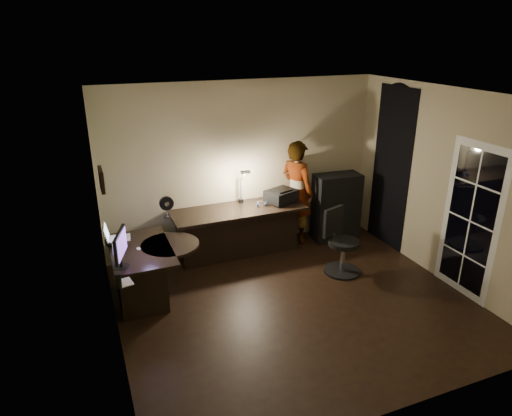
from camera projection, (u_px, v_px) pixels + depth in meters
name	position (u px, v px, depth m)	size (l,w,h in m)	color
floor	(296.00, 303.00, 6.05)	(4.50, 4.00, 0.01)	black
ceiling	(304.00, 95.00, 5.07)	(4.50, 4.00, 0.01)	silver
wall_back	(243.00, 166.00, 7.30)	(4.50, 0.01, 2.70)	tan
wall_front	(408.00, 289.00, 3.83)	(4.50, 0.01, 2.70)	tan
wall_left	(107.00, 238.00, 4.78)	(0.01, 4.00, 2.70)	tan
wall_right	(444.00, 187.00, 6.34)	(0.01, 4.00, 2.70)	tan
green_wall_overlay	(109.00, 237.00, 4.79)	(0.00, 4.00, 2.70)	#4F622C
arched_doorway	(391.00, 169.00, 7.35)	(0.01, 0.90, 2.60)	black
french_door	(470.00, 221.00, 5.97)	(0.02, 0.92, 2.10)	white
framed_picture	(101.00, 180.00, 5.00)	(0.04, 0.30, 0.25)	black
desk_left	(143.00, 273.00, 6.07)	(0.77, 1.26, 0.73)	black
desk_right	(239.00, 232.00, 7.25)	(2.09, 0.73, 0.78)	black
cabinet	(336.00, 207.00, 7.75)	(0.77, 0.39, 1.16)	black
laptop_stand	(116.00, 242.00, 6.05)	(0.22, 0.18, 0.09)	silver
laptop	(118.00, 231.00, 6.01)	(0.32, 0.30, 0.22)	silver
monitor	(120.00, 255.00, 5.43)	(0.10, 0.51, 0.34)	black
mouse	(138.00, 249.00, 5.93)	(0.05, 0.08, 0.03)	silver
phone	(137.00, 247.00, 6.01)	(0.07, 0.14, 0.01)	black
pen	(176.00, 260.00, 5.67)	(0.01, 0.13, 0.01)	black
speaker	(118.00, 281.00, 5.03)	(0.07, 0.07, 0.17)	black
notepad	(126.00, 282.00, 5.16)	(0.14, 0.19, 0.01)	silver
desk_fan	(167.00, 207.00, 6.69)	(0.21, 0.11, 0.32)	black
headphones	(262.00, 203.00, 7.16)	(0.17, 0.07, 0.08)	navy
printer	(281.00, 195.00, 7.34)	(0.46, 0.36, 0.20)	black
desk_lamp	(241.00, 184.00, 7.20)	(0.15, 0.28, 0.62)	black
office_chair	(344.00, 243.00, 6.67)	(0.54, 0.54, 0.97)	black
person	(297.00, 192.00, 7.58)	(0.62, 0.41, 1.74)	#D8A88C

